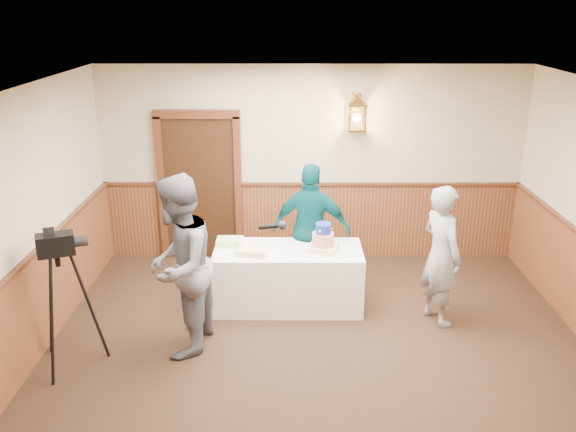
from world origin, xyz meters
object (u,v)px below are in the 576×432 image
tiered_cake (323,240)px  sheet_cake_green (230,242)px  baker (441,255)px  tv_camera_rig (64,308)px  display_table (288,277)px  sheet_cake_yellow (252,251)px  assistant_p (311,229)px  interviewer (179,266)px

tiered_cake → sheet_cake_green: 1.16m
sheet_cake_green → baker: 2.54m
baker → tv_camera_rig: 4.15m
display_table → tiered_cake: (0.42, -0.02, 0.51)m
sheet_cake_yellow → baker: 2.20m
display_table → sheet_cake_green: 0.84m
sheet_cake_green → baker: baker is taller
sheet_cake_green → assistant_p: assistant_p is taller
display_table → sheet_cake_yellow: (-0.43, -0.15, 0.41)m
baker → sheet_cake_yellow: bearing=59.4°
interviewer → sheet_cake_green: bearing=168.7°
sheet_cake_green → tv_camera_rig: 2.14m
sheet_cake_yellow → sheet_cake_green: bearing=134.8°
interviewer → assistant_p: 2.03m
display_table → tiered_cake: 0.66m
display_table → tiered_cake: bearing=-2.7°
display_table → interviewer: bearing=-138.0°
tv_camera_rig → tiered_cake: bearing=4.0°
tiered_cake → interviewer: size_ratio=0.21×
tiered_cake → sheet_cake_yellow: (-0.85, -0.13, -0.10)m
sheet_cake_yellow → interviewer: (-0.71, -0.87, 0.19)m
tv_camera_rig → baker: bearing=-8.6°
tiered_cake → interviewer: interviewer is taller
assistant_p → tv_camera_rig: assistant_p is taller
display_table → tv_camera_rig: tv_camera_rig is taller
sheet_cake_green → assistant_p: size_ratio=0.19×
display_table → interviewer: interviewer is taller
tiered_cake → interviewer: (-1.56, -1.00, 0.10)m
display_table → sheet_cake_green: (-0.72, 0.15, 0.41)m
sheet_cake_yellow → assistant_p: bearing=37.9°
display_table → tiered_cake: tiered_cake is taller
sheet_cake_yellow → assistant_p: (0.72, 0.56, 0.07)m
display_table → baker: (1.76, -0.38, 0.46)m
tiered_cake → sheet_cake_yellow: bearing=-171.3°
sheet_cake_yellow → tv_camera_rig: size_ratio=0.24×
assistant_p → sheet_cake_yellow: bearing=49.2°
baker → tv_camera_rig: (-4.03, -0.95, -0.18)m
interviewer → assistant_p: bearing=143.3°
display_table → assistant_p: assistant_p is taller
display_table → sheet_cake_green: sheet_cake_green is taller
interviewer → display_table: bearing=140.3°
display_table → sheet_cake_yellow: size_ratio=5.16×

